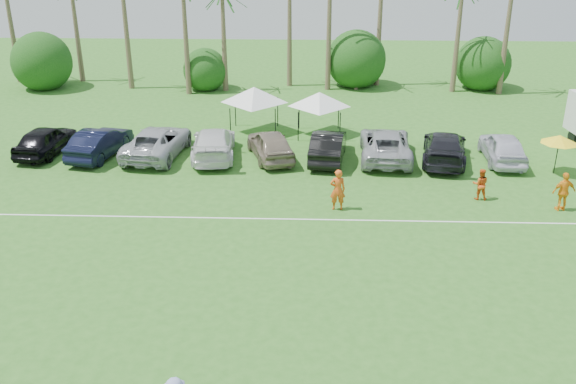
{
  "coord_description": "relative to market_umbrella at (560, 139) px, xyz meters",
  "views": [
    {
      "loc": [
        2.4,
        -12.49,
        12.86
      ],
      "look_at": [
        1.45,
        13.45,
        1.6
      ],
      "focal_mm": 40.0,
      "sensor_mm": 36.0,
      "label": 1
    }
  ],
  "objects": [
    {
      "name": "canopy_tent_left",
      "position": [
        -16.73,
        6.47,
        1.03
      ],
      "size": [
        4.29,
        4.29,
        3.48
      ],
      "color": "black",
      "rests_on": "ground"
    },
    {
      "name": "sideline_player_b",
      "position": [
        -4.86,
        -3.57,
        -1.16
      ],
      "size": [
        0.83,
        0.68,
        1.58
      ],
      "primitive_type": "imported",
      "rotation": [
        0.0,
        0.0,
        3.03
      ],
      "color": "#DB5118",
      "rests_on": "ground"
    },
    {
      "name": "parked_car_1",
      "position": [
        -25.26,
        1.75,
        -1.11
      ],
      "size": [
        2.74,
        5.34,
        1.68
      ],
      "primitive_type": "imported",
      "rotation": [
        0.0,
        0.0,
        2.94
      ],
      "color": "black",
      "rests_on": "ground"
    },
    {
      "name": "bush_tree_2",
      "position": [
        -9.58,
        18.81,
        -0.15
      ],
      "size": [
        4.0,
        4.0,
        4.0
      ],
      "color": "brown",
      "rests_on": "ground"
    },
    {
      "name": "canopy_tent_right",
      "position": [
        -12.65,
        6.21,
        0.8
      ],
      "size": [
        3.97,
        3.97,
        3.22
      ],
      "color": "black",
      "rests_on": "ground"
    },
    {
      "name": "market_umbrella",
      "position": [
        0.0,
        0.0,
        0.0
      ],
      "size": [
        1.95,
        1.95,
        2.17
      ],
      "color": "black",
      "rests_on": "ground"
    },
    {
      "name": "parked_car_8",
      "position": [
        -2.35,
        1.78,
        -1.11
      ],
      "size": [
        2.17,
        4.99,
        1.68
      ],
      "primitive_type": "imported",
      "rotation": [
        0.0,
        0.0,
        3.1
      ],
      "color": "silver",
      "rests_on": "ground"
    },
    {
      "name": "bush_tree_1",
      "position": [
        -21.58,
        18.81,
        -0.15
      ],
      "size": [
        4.0,
        4.0,
        4.0
      ],
      "color": "brown",
      "rests_on": "ground"
    },
    {
      "name": "parked_car_2",
      "position": [
        -21.98,
        1.99,
        -1.11
      ],
      "size": [
        3.45,
        6.31,
        1.68
      ],
      "primitive_type": "imported",
      "rotation": [
        0.0,
        0.0,
        3.03
      ],
      "color": "#AAACB1",
      "rests_on": "ground"
    },
    {
      "name": "field_lines",
      "position": [
        -15.58,
        -12.19,
        -1.94
      ],
      "size": [
        80.0,
        12.1,
        0.01
      ],
      "color": "white",
      "rests_on": "ground"
    },
    {
      "name": "bush_tree_0",
      "position": [
        -34.58,
        18.81,
        -0.15
      ],
      "size": [
        4.0,
        4.0,
        4.0
      ],
      "color": "brown",
      "rests_on": "ground"
    },
    {
      "name": "parked_car_0",
      "position": [
        -28.53,
        2.06,
        -1.11
      ],
      "size": [
        2.6,
        5.14,
        1.68
      ],
      "primitive_type": "imported",
      "rotation": [
        0.0,
        0.0,
        3.01
      ],
      "color": "black",
      "rests_on": "ground"
    },
    {
      "name": "parked_car_5",
      "position": [
        -12.17,
        1.67,
        -1.11
      ],
      "size": [
        2.33,
        5.25,
        1.68
      ],
      "primitive_type": "imported",
      "rotation": [
        0.0,
        0.0,
        3.03
      ],
      "color": "black",
      "rests_on": "ground"
    },
    {
      "name": "bush_tree_3",
      "position": [
        0.42,
        18.81,
        -0.15
      ],
      "size": [
        4.0,
        4.0,
        4.0
      ],
      "color": "brown",
      "rests_on": "ground"
    },
    {
      "name": "parked_car_6",
      "position": [
        -8.89,
        2.03,
        -1.11
      ],
      "size": [
        3.11,
        6.17,
        1.68
      ],
      "primitive_type": "imported",
      "rotation": [
        0.0,
        0.0,
        3.09
      ],
      "color": "#A3A5A9",
      "rests_on": "ground"
    },
    {
      "name": "sideline_player_c",
      "position": [
        -1.28,
        -4.72,
        -1.0
      ],
      "size": [
        1.17,
        0.64,
        1.9
      ],
      "primitive_type": "imported",
      "rotation": [
        0.0,
        0.0,
        3.31
      ],
      "color": "orange",
      "rests_on": "ground"
    },
    {
      "name": "sideline_player_a",
      "position": [
        -11.86,
        -5.01,
        -0.94
      ],
      "size": [
        0.77,
        0.54,
        2.02
      ],
      "primitive_type": "imported",
      "rotation": [
        0.0,
        0.0,
        3.23
      ],
      "color": "#E55519",
      "rests_on": "ground"
    },
    {
      "name": "parked_car_4",
      "position": [
        -15.44,
        1.78,
        -1.11
      ],
      "size": [
        3.34,
        5.29,
        1.68
      ],
      "primitive_type": "imported",
      "rotation": [
        0.0,
        0.0,
        3.44
      ],
      "color": "gray",
      "rests_on": "ground"
    },
    {
      "name": "parked_car_7",
      "position": [
        -5.62,
        1.72,
        -1.11
      ],
      "size": [
        3.39,
        6.11,
        1.68
      ],
      "primitive_type": "imported",
      "rotation": [
        0.0,
        0.0,
        2.95
      ],
      "color": "black",
      "rests_on": "ground"
    },
    {
      "name": "parked_car_3",
      "position": [
        -18.71,
        1.9,
        -1.11
      ],
      "size": [
        2.86,
        5.97,
        1.68
      ],
      "primitive_type": "imported",
      "rotation": [
        0.0,
        0.0,
        3.23
      ],
      "color": "white",
      "rests_on": "ground"
    }
  ]
}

